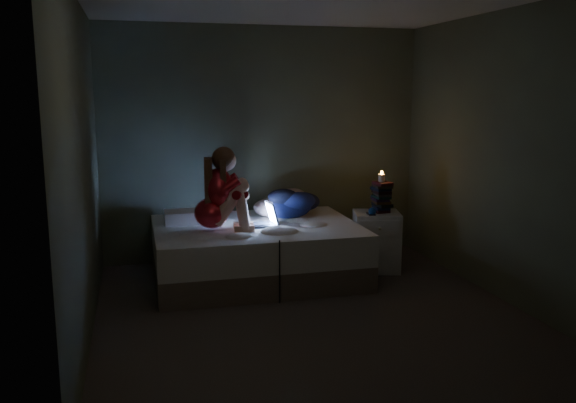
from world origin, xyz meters
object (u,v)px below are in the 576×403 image
object	(u,v)px
laptop	(258,214)
candle	(382,177)
woman	(211,189)
nightstand	(376,241)
bed	(256,251)
phone	(374,214)

from	to	relation	value
laptop	candle	size ratio (longest dim) A/B	4.42
woman	nightstand	distance (m)	1.88
nightstand	candle	size ratio (longest dim) A/B	7.84
bed	phone	bearing A→B (deg)	-6.83
nightstand	phone	size ratio (longest dim) A/B	4.48
woman	candle	distance (m)	1.82
nightstand	phone	bearing A→B (deg)	-112.05
nightstand	candle	xyz separation A→B (m)	(0.05, 0.02, 0.68)
woman	bed	bearing A→B (deg)	24.75
laptop	candle	bearing A→B (deg)	-4.51
bed	nightstand	bearing A→B (deg)	-1.70
nightstand	candle	distance (m)	0.69
woman	laptop	xyz separation A→B (m)	(0.47, 0.08, -0.28)
bed	phone	distance (m)	1.27
woman	phone	bearing A→B (deg)	7.07
candle	bed	bearing A→B (deg)	179.31
bed	woman	world-z (taller)	woman
woman	phone	xyz separation A→B (m)	(1.68, 0.00, -0.33)
woman	candle	world-z (taller)	woman
bed	woman	xyz separation A→B (m)	(-0.47, -0.15, 0.69)
laptop	phone	world-z (taller)	laptop
bed	candle	world-z (taller)	candle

